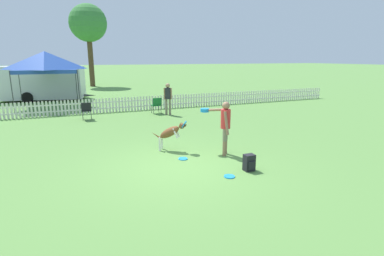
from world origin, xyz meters
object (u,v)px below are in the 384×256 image
Objects in this scene: frisbee_near_dog at (229,176)px; spectator_standing at (168,96)px; backpack_on_grass at (249,163)px; tree_left_grove at (88,24)px; equipment_trailer at (42,82)px; canopy_tent_main at (45,62)px; leaping_dog at (171,132)px; folding_chair_blue_left at (157,104)px; handler_person at (224,122)px; frisbee_near_handler at (183,159)px; folding_chair_center at (86,109)px.

spectator_standing reaches higher than frisbee_near_dog.
tree_left_grove reaches higher than backpack_on_grass.
equipment_trailer is (-5.49, 16.27, 0.98)m from backpack_on_grass.
canopy_tent_main is at bearing -13.24° from spectator_standing.
leaping_dog is at bearing 118.42° from backpack_on_grass.
canopy_tent_main reaches higher than folding_chair_blue_left.
tree_left_grove is (-1.65, 16.95, 5.42)m from folding_chair_blue_left.
handler_person is 24.61m from tree_left_grove.
canopy_tent_main reaches higher than equipment_trailer.
tree_left_grove reaches higher than equipment_trailer.
frisbee_near_handler is 0.08× the size of canopy_tent_main.
frisbee_near_handler is (0.05, -0.89, -0.57)m from leaping_dog.
frisbee_near_dog is 0.62× the size of backpack_on_grass.
spectator_standing is at bearing 75.07° from frisbee_near_handler.
leaping_dog is (-1.29, 0.94, -0.40)m from handler_person.
tree_left_grove is at bearing 92.00° from frisbee_near_dog.
handler_person is at bearing -66.34° from canopy_tent_main.
spectator_standing reaches higher than frisbee_near_handler.
canopy_tent_main is 2.04× the size of spectator_standing.
spectator_standing is 0.20× the size of tree_left_grove.
folding_chair_center is at bearing -69.65° from canopy_tent_main.
folding_chair_blue_left is (0.09, 8.53, 0.28)m from backpack_on_grass.
canopy_tent_main is at bearing 108.34° from frisbee_near_handler.
backpack_on_grass is (-0.02, -1.41, -0.78)m from handler_person.
equipment_trailer is at bearing -55.09° from folding_chair_blue_left.
folding_chair_center is (-3.32, 6.86, -0.50)m from handler_person.
backpack_on_grass is 14.01m from canopy_tent_main.
leaping_dog is 14.56m from equipment_trailer.
spectator_standing reaches higher than leaping_dog.
backpack_on_grass is 0.13× the size of canopy_tent_main.
folding_chair_blue_left is (1.36, 6.18, -0.10)m from leaping_dog.
handler_person is 6.01× the size of frisbee_near_dog.
canopy_tent_main is at bearing -105.30° from tree_left_grove.
equipment_trailer reaches higher than folding_chair_blue_left.
spectator_standing is at bearing -41.38° from canopy_tent_main.
equipment_trailer is at bearing 56.98° from handler_person.
equipment_trailer is 0.79× the size of tree_left_grove.
folding_chair_center is 18.12m from tree_left_grove.
frisbee_near_dog is at bearing -71.60° from canopy_tent_main.
leaping_dog is at bearing -70.47° from canopy_tent_main.
frisbee_near_handler is 15.46m from equipment_trailer.
canopy_tent_main is at bearing 108.40° from frisbee_near_dog.
leaping_dog is 2.70m from backpack_on_grass.
tree_left_grove is at bearing -85.31° from folding_chair_blue_left.
canopy_tent_main is (-5.01, 12.88, 2.34)m from backpack_on_grass.
frisbee_near_handler is 6.84m from spectator_standing.
frisbee_near_dog is 8.32m from spectator_standing.
leaping_dog is 2.66m from frisbee_near_dog.
frisbee_near_dog is at bearing 84.21° from folding_chair_blue_left.
frisbee_near_handler is at bearing -62.89° from equipment_trailer.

